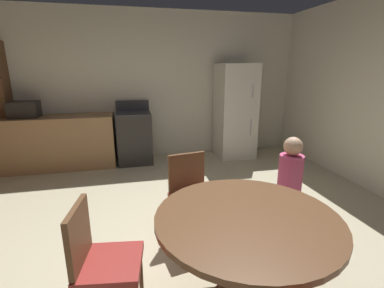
# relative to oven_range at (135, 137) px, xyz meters

# --- Properties ---
(ground_plane) EXTENTS (14.00, 14.00, 0.00)m
(ground_plane) POSITION_rel_oven_range_xyz_m (0.31, -2.79, -0.47)
(ground_plane) COLOR beige
(wall_back) EXTENTS (6.07, 0.12, 2.70)m
(wall_back) POSITION_rel_oven_range_xyz_m (0.31, 0.40, 0.88)
(wall_back) COLOR silver
(wall_back) RESTS_ON ground
(kitchen_counter) EXTENTS (2.07, 0.60, 0.90)m
(kitchen_counter) POSITION_rel_oven_range_xyz_m (-1.38, -0.00, -0.02)
(kitchen_counter) COLOR #9E754C
(kitchen_counter) RESTS_ON ground
(oven_range) EXTENTS (0.60, 0.60, 1.10)m
(oven_range) POSITION_rel_oven_range_xyz_m (0.00, 0.00, 0.00)
(oven_range) COLOR #2D2B28
(oven_range) RESTS_ON ground
(refrigerator) EXTENTS (0.68, 0.68, 1.76)m
(refrigerator) POSITION_rel_oven_range_xyz_m (1.91, -0.05, 0.41)
(refrigerator) COLOR silver
(refrigerator) RESTS_ON ground
(microwave) EXTENTS (0.44, 0.32, 0.26)m
(microwave) POSITION_rel_oven_range_xyz_m (-1.73, -0.00, 0.56)
(microwave) COLOR black
(microwave) RESTS_ON kitchen_counter
(dining_table) EXTENTS (1.21, 1.21, 0.76)m
(dining_table) POSITION_rel_oven_range_xyz_m (0.63, -3.49, 0.14)
(dining_table) COLOR brown
(dining_table) RESTS_ON ground
(chair_north) EXTENTS (0.46, 0.46, 0.87)m
(chair_north) POSITION_rel_oven_range_xyz_m (0.47, -2.54, 0.03)
(chair_north) COLOR brown
(chair_north) RESTS_ON ground
(chair_west) EXTENTS (0.45, 0.45, 0.87)m
(chair_west) POSITION_rel_oven_range_xyz_m (-0.32, -3.35, 0.03)
(chair_west) COLOR brown
(chair_west) RESTS_ON ground
(person_child) EXTENTS (0.31, 0.31, 1.09)m
(person_child) POSITION_rel_oven_range_xyz_m (1.35, -2.85, 0.11)
(person_child) COLOR #3D4C84
(person_child) RESTS_ON ground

